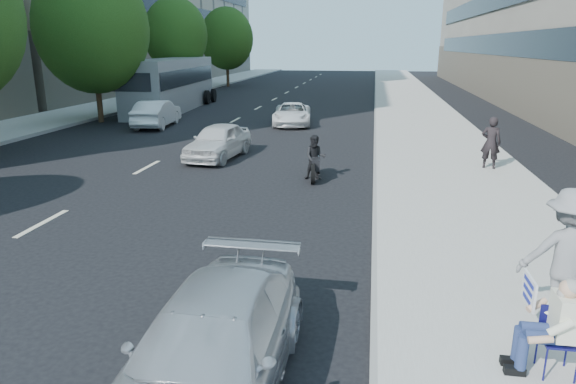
% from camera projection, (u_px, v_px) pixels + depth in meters
% --- Properties ---
extents(ground, '(160.00, 160.00, 0.00)m').
position_uv_depth(ground, '(295.00, 278.00, 9.52)').
color(ground, black).
rests_on(ground, ground).
extents(near_sidewalk, '(5.00, 120.00, 0.15)m').
position_uv_depth(near_sidewalk, '(423.00, 123.00, 27.84)').
color(near_sidewalk, '#A8A79D').
rests_on(near_sidewalk, ground).
extents(far_sidewalk, '(4.50, 120.00, 0.15)m').
position_uv_depth(far_sidewalk, '(71.00, 115.00, 31.08)').
color(far_sidewalk, '#A8A79D').
rests_on(far_sidewalk, ground).
extents(tree_far_c, '(6.00, 6.00, 8.47)m').
position_uv_depth(tree_far_c, '(92.00, 28.00, 27.34)').
color(tree_far_c, '#382616').
rests_on(tree_far_c, ground).
extents(tree_far_d, '(4.80, 4.80, 7.65)m').
position_uv_depth(tree_far_d, '(176.00, 35.00, 38.76)').
color(tree_far_d, '#382616').
rests_on(tree_far_d, ground).
extents(tree_far_e, '(5.40, 5.40, 7.89)m').
position_uv_depth(tree_far_e, '(227.00, 39.00, 52.07)').
color(tree_far_e, '#382616').
rests_on(tree_far_e, ground).
extents(seated_protester, '(0.83, 1.12, 1.31)m').
position_uv_depth(seated_protester, '(551.00, 320.00, 6.36)').
color(seated_protester, navy).
rests_on(seated_protester, near_sidewalk).
extents(jogger, '(1.40, 0.91, 2.04)m').
position_uv_depth(jogger, '(567.00, 255.00, 7.59)').
color(jogger, gray).
rests_on(jogger, near_sidewalk).
extents(pedestrian_woman, '(0.72, 0.57, 1.74)m').
position_uv_depth(pedestrian_woman, '(491.00, 143.00, 17.14)').
color(pedestrian_woman, black).
rests_on(pedestrian_woman, near_sidewalk).
extents(parked_sedan, '(1.86, 4.43, 1.28)m').
position_uv_depth(parked_sedan, '(211.00, 350.00, 6.15)').
color(parked_sedan, '#B7BABF').
rests_on(parked_sedan, ground).
extents(white_sedan_near, '(1.97, 4.00, 1.31)m').
position_uv_depth(white_sedan_near, '(218.00, 141.00, 19.43)').
color(white_sedan_near, silver).
rests_on(white_sedan_near, ground).
extents(white_sedan_mid, '(1.87, 4.34, 1.39)m').
position_uv_depth(white_sedan_mid, '(157.00, 113.00, 26.96)').
color(white_sedan_mid, silver).
rests_on(white_sedan_mid, ground).
extents(white_sedan_far, '(2.43, 4.42, 1.17)m').
position_uv_depth(white_sedan_far, '(292.00, 114.00, 27.59)').
color(white_sedan_far, white).
rests_on(white_sedan_far, ground).
extents(motorcycle, '(0.75, 2.05, 1.42)m').
position_uv_depth(motorcycle, '(315.00, 160.00, 16.37)').
color(motorcycle, black).
rests_on(motorcycle, ground).
extents(bus, '(3.37, 12.20, 3.30)m').
position_uv_depth(bus, '(172.00, 85.00, 33.78)').
color(bus, slate).
rests_on(bus, ground).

